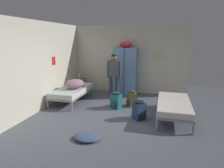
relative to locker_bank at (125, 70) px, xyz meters
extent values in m
plane|color=#565B66|center=(0.09, -2.66, -0.97)|extent=(9.41, 9.41, 0.00)
cube|color=beige|center=(0.09, 0.31, 0.39)|extent=(4.63, 0.06, 2.71)
cube|color=beige|center=(-2.19, -2.66, 0.39)|extent=(0.06, 5.88, 2.71)
cube|color=beige|center=(1.25, 0.28, 0.58)|extent=(0.55, 0.01, 0.40)
cube|color=red|center=(-2.16, -1.63, 0.48)|extent=(0.01, 0.20, 0.28)
cube|color=#6B93C6|center=(-0.23, 0.00, -0.04)|extent=(0.44, 0.52, 1.85)
cylinder|color=black|center=(-0.11, -0.27, 0.08)|extent=(0.02, 0.03, 0.02)
cube|color=#6B93C6|center=(0.23, 0.00, -0.04)|extent=(0.44, 0.52, 1.85)
cylinder|color=black|center=(0.35, -0.27, 0.08)|extent=(0.02, 0.03, 0.02)
ellipsoid|color=red|center=(0.00, 0.00, 0.99)|extent=(0.48, 0.36, 0.22)
cylinder|color=brown|center=(-2.04, -0.29, -0.69)|extent=(0.03, 0.03, 0.55)
cylinder|color=brown|center=(-1.69, -0.29, -0.69)|extent=(0.03, 0.03, 0.55)
cylinder|color=brown|center=(-2.04, -0.02, -0.69)|extent=(0.03, 0.03, 0.55)
cylinder|color=brown|center=(-1.69, -0.02, -0.69)|extent=(0.03, 0.03, 0.55)
cube|color=brown|center=(-1.86, -0.16, -0.78)|extent=(0.38, 0.30, 0.02)
cube|color=brown|center=(-1.86, -0.16, -0.41)|extent=(0.38, 0.30, 0.02)
cylinder|color=gray|center=(2.22, -1.12, -0.83)|extent=(0.06, 0.06, 0.28)
cylinder|color=gray|center=(1.38, -1.12, -0.83)|extent=(0.06, 0.06, 0.28)
cylinder|color=gray|center=(2.22, -2.96, -0.83)|extent=(0.06, 0.06, 0.28)
cylinder|color=gray|center=(1.38, -2.96, -0.83)|extent=(0.06, 0.06, 0.28)
cube|color=gray|center=(1.80, -2.04, -0.66)|extent=(0.90, 1.90, 0.06)
cube|color=silver|center=(1.80, -2.04, -0.56)|extent=(0.87, 1.84, 0.14)
cube|color=silver|center=(1.80, -2.04, -0.48)|extent=(0.86, 1.82, 0.01)
cylinder|color=gray|center=(-2.03, -2.35, -0.83)|extent=(0.06, 0.06, 0.28)
cylinder|color=gray|center=(-1.19, -2.35, -0.83)|extent=(0.06, 0.06, 0.28)
cylinder|color=gray|center=(-2.03, -0.51, -0.83)|extent=(0.06, 0.06, 0.28)
cylinder|color=gray|center=(-1.19, -0.51, -0.83)|extent=(0.06, 0.06, 0.28)
cube|color=gray|center=(-1.61, -1.43, -0.66)|extent=(0.90, 1.90, 0.06)
cube|color=silver|center=(-1.61, -1.43, -0.56)|extent=(0.87, 1.84, 0.14)
cube|color=silver|center=(-1.61, -1.43, -0.48)|extent=(0.86, 1.82, 0.01)
ellipsoid|color=gray|center=(-1.52, -1.43, -0.32)|extent=(0.62, 0.78, 0.31)
cylinder|color=#2D334C|center=(-0.16, -0.73, -0.54)|extent=(0.12, 0.12, 0.85)
cylinder|color=#2D334C|center=(-0.39, -0.77, -0.54)|extent=(0.12, 0.12, 0.85)
cube|color=#474C56|center=(-0.27, -0.75, 0.17)|extent=(0.38, 0.27, 0.58)
cylinder|color=#474C56|center=(-0.06, -0.71, 0.13)|extent=(0.08, 0.08, 0.60)
cylinder|color=#474C56|center=(-0.49, -0.79, 0.13)|extent=(0.08, 0.08, 0.60)
sphere|color=#936B4C|center=(-0.27, -0.75, 0.56)|extent=(0.21, 0.21, 0.21)
ellipsoid|color=black|center=(-0.27, -0.75, 0.62)|extent=(0.20, 0.20, 0.11)
cylinder|color=white|center=(-1.94, -0.14, -0.30)|extent=(0.06, 0.06, 0.21)
cylinder|color=#2666B2|center=(-1.94, -0.14, -0.18)|extent=(0.03, 0.03, 0.03)
cylinder|color=beige|center=(-1.79, -0.20, -0.35)|extent=(0.06, 0.06, 0.11)
cylinder|color=black|center=(-1.79, -0.20, -0.28)|extent=(0.03, 0.03, 0.03)
cube|color=#566038|center=(0.51, -1.38, -0.74)|extent=(0.36, 0.40, 0.46)
ellipsoid|color=#383D23|center=(0.38, -1.45, -0.82)|extent=(0.19, 0.25, 0.20)
ellipsoid|color=#383D23|center=(0.51, -1.38, -0.47)|extent=(0.33, 0.36, 0.10)
cube|color=black|center=(0.59, -1.24, -0.72)|extent=(0.04, 0.06, 0.32)
cube|color=black|center=(0.67, -1.40, -0.72)|extent=(0.04, 0.06, 0.32)
cube|color=navy|center=(0.88, -2.39, -0.74)|extent=(0.39, 0.40, 0.46)
ellipsoid|color=black|center=(0.99, -2.49, -0.82)|extent=(0.22, 0.23, 0.20)
ellipsoid|color=black|center=(0.88, -2.39, -0.47)|extent=(0.35, 0.36, 0.10)
cube|color=black|center=(0.72, -2.36, -0.72)|extent=(0.05, 0.05, 0.32)
cube|color=black|center=(0.84, -2.23, -0.72)|extent=(0.05, 0.05, 0.32)
cube|color=#23666B|center=(0.05, -1.71, -0.74)|extent=(0.39, 0.35, 0.46)
ellipsoid|color=#193D42|center=(-0.01, -1.85, -0.82)|extent=(0.25, 0.17, 0.20)
ellipsoid|color=#193D42|center=(0.05, -1.71, -0.47)|extent=(0.35, 0.31, 0.10)
cube|color=black|center=(0.03, -1.55, -0.72)|extent=(0.06, 0.04, 0.32)
cube|color=black|center=(0.19, -1.62, -0.72)|extent=(0.06, 0.04, 0.32)
ellipsoid|color=#42567A|center=(-0.10, -3.80, -0.91)|extent=(0.59, 0.47, 0.11)
camera|label=1|loc=(1.46, -7.40, 1.22)|focal=30.76mm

